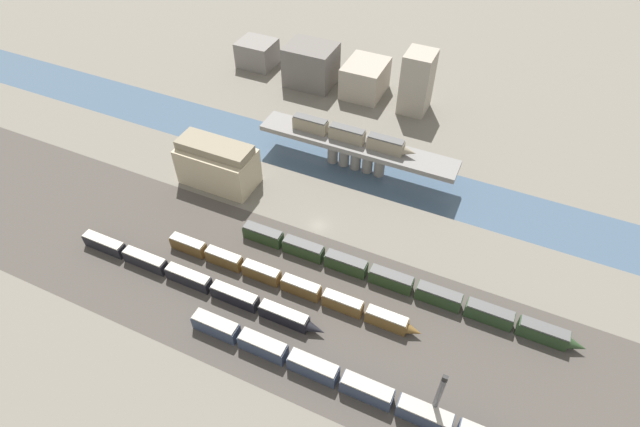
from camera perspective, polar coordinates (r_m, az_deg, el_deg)
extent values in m
plane|color=#666056|center=(129.48, -0.16, -1.37)|extent=(400.00, 400.00, 0.00)
cube|color=#423D38|center=(116.02, -5.17, -9.21)|extent=(280.00, 42.00, 0.01)
cube|color=#3D5166|center=(146.90, 4.05, 5.27)|extent=(320.00, 18.14, 0.01)
cube|color=slate|center=(141.74, 4.22, 7.84)|extent=(57.54, 8.75, 1.45)
cylinder|color=gray|center=(146.55, 1.47, 7.17)|extent=(3.02, 3.02, 7.57)
cylinder|color=gray|center=(145.49, 2.79, 6.80)|extent=(3.02, 3.02, 7.57)
cylinder|color=gray|center=(144.51, 4.12, 6.42)|extent=(3.02, 3.02, 7.57)
cylinder|color=gray|center=(143.62, 5.47, 6.03)|extent=(3.02, 3.02, 7.57)
cylinder|color=gray|center=(142.81, 6.84, 5.64)|extent=(3.02, 3.02, 7.57)
cube|color=gray|center=(144.68, -1.11, 10.11)|extent=(10.23, 2.81, 3.73)
cube|color=#4C4C4C|center=(143.50, -1.12, 10.79)|extent=(9.82, 2.59, 0.40)
cube|color=gray|center=(141.03, 3.11, 9.00)|extent=(10.23, 2.81, 3.73)
cube|color=#4C4C4C|center=(139.82, 3.14, 9.68)|extent=(9.82, 2.59, 0.40)
cube|color=gray|center=(138.22, 7.49, 7.79)|extent=(10.23, 2.81, 3.73)
cube|color=#4C4C4C|center=(136.98, 7.57, 8.47)|extent=(9.82, 2.59, 0.40)
cone|color=gray|center=(137.04, 10.22, 6.94)|extent=(3.58, 2.53, 2.53)
cube|color=#2D384C|center=(110.96, -11.78, -12.53)|extent=(10.41, 3.18, 3.65)
cube|color=#9E998E|center=(109.28, -11.94, -11.96)|extent=(9.99, 2.93, 0.40)
cube|color=#2D384C|center=(106.94, -6.52, -14.87)|extent=(10.41, 3.18, 3.65)
cube|color=#9E998E|center=(105.20, -6.61, -14.31)|extent=(9.99, 2.93, 0.40)
cube|color=#2D384C|center=(104.02, -0.78, -17.22)|extent=(10.41, 3.18, 3.65)
cube|color=#9E998E|center=(102.23, -0.79, -16.70)|extent=(9.99, 2.93, 0.40)
cube|color=#2D384C|center=(102.31, 5.37, -19.51)|extent=(10.41, 3.18, 3.65)
cube|color=#9E998E|center=(100.48, 5.45, -19.01)|extent=(9.99, 2.93, 0.40)
cube|color=#2D384C|center=(101.84, 11.83, -21.62)|extent=(10.41, 3.18, 3.65)
cube|color=#9E998E|center=(100.02, 12.01, -21.16)|extent=(9.99, 2.93, 0.40)
cube|color=black|center=(133.78, -23.36, -3.28)|extent=(11.36, 2.67, 3.26)
cube|color=#B7B2A3|center=(132.52, -23.59, -2.76)|extent=(10.90, 2.46, 0.40)
cube|color=black|center=(126.57, -19.30, -5.13)|extent=(11.36, 2.67, 3.26)
cube|color=#B7B2A3|center=(125.24, -19.50, -4.60)|extent=(10.90, 2.46, 0.40)
cube|color=black|center=(120.21, -14.76, -7.16)|extent=(11.36, 2.67, 3.26)
cube|color=#B7B2A3|center=(118.81, -14.92, -6.62)|extent=(10.90, 2.46, 0.40)
cube|color=black|center=(114.84, -9.70, -9.34)|extent=(11.36, 2.67, 3.26)
cube|color=#B7B2A3|center=(113.38, -9.81, -8.80)|extent=(10.90, 2.46, 0.40)
cube|color=black|center=(110.62, -4.13, -11.63)|extent=(11.36, 2.67, 3.26)
cube|color=#B7B2A3|center=(109.10, -4.18, -11.11)|extent=(10.90, 2.46, 0.40)
cone|color=black|center=(108.78, -0.44, -13.11)|extent=(3.98, 2.40, 2.40)
cube|color=brown|center=(126.74, -14.79, -3.57)|extent=(9.24, 2.60, 3.35)
cube|color=#B7B2A3|center=(125.38, -14.94, -3.01)|extent=(8.87, 2.40, 0.40)
cube|color=brown|center=(121.99, -10.89, -5.14)|extent=(9.24, 2.60, 3.35)
cube|color=#B7B2A3|center=(120.57, -11.01, -4.57)|extent=(8.87, 2.40, 0.40)
cube|color=brown|center=(117.93, -6.69, -6.79)|extent=(9.24, 2.60, 3.35)
cube|color=#B7B2A3|center=(116.47, -6.77, -6.22)|extent=(8.87, 2.40, 0.40)
cube|color=brown|center=(114.65, -2.18, -8.51)|extent=(9.24, 2.60, 3.35)
cube|color=#B7B2A3|center=(113.14, -2.21, -7.95)|extent=(8.87, 2.40, 0.40)
cube|color=brown|center=(112.21, 2.60, -10.26)|extent=(9.24, 2.60, 3.35)
cube|color=#B7B2A3|center=(110.67, 2.63, -9.71)|extent=(8.87, 2.40, 0.40)
cube|color=brown|center=(110.67, 7.61, -12.00)|extent=(9.24, 2.60, 3.35)
cube|color=#B7B2A3|center=(109.11, 7.70, -11.46)|extent=(8.87, 2.40, 0.40)
cone|color=brown|center=(110.33, 10.73, -13.08)|extent=(3.23, 2.34, 2.34)
cube|color=#23381E|center=(125.53, -6.51, -2.48)|extent=(10.26, 2.93, 3.58)
cube|color=#4C4C4C|center=(124.07, -6.59, -1.86)|extent=(9.85, 2.69, 0.40)
cube|color=#23381E|center=(121.70, -1.91, -4.12)|extent=(10.26, 2.93, 3.58)
cube|color=#4C4C4C|center=(120.20, -1.93, -3.50)|extent=(9.85, 2.69, 0.40)
cube|color=#23381E|center=(118.81, 2.98, -5.81)|extent=(10.26, 2.93, 3.58)
cube|color=#4C4C4C|center=(117.27, 3.02, -5.20)|extent=(9.85, 2.69, 0.40)
cube|color=#23381E|center=(116.93, 8.10, -7.54)|extent=(10.26, 2.93, 3.58)
cube|color=#4C4C4C|center=(115.37, 8.20, -6.94)|extent=(9.85, 2.69, 0.40)
cube|color=#23381E|center=(116.10, 13.38, -9.24)|extent=(10.26, 2.93, 3.58)
cube|color=#4C4C4C|center=(114.53, 13.55, -8.66)|extent=(9.85, 2.69, 0.40)
cube|color=#23381E|center=(116.35, 18.74, -10.87)|extent=(10.26, 2.93, 3.58)
cube|color=#4C4C4C|center=(114.78, 18.97, -10.31)|extent=(9.85, 2.69, 0.40)
cube|color=#23381E|center=(117.67, 24.09, -12.39)|extent=(10.26, 2.93, 3.58)
cube|color=#4C4C4C|center=(116.12, 24.38, -11.85)|extent=(9.85, 2.69, 0.40)
cone|color=#23381E|center=(119.14, 27.31, -13.30)|extent=(3.59, 2.63, 2.63)
cube|color=tan|center=(141.23, -11.57, 5.30)|extent=(21.08, 11.06, 10.91)
cube|color=#7C725C|center=(137.16, -11.97, 7.42)|extent=(20.66, 7.74, 2.39)
cylinder|color=#4C4C51|center=(98.06, 13.30, -19.82)|extent=(1.03, 1.03, 13.77)
cube|color=black|center=(91.48, 14.10, -17.81)|extent=(1.00, 0.70, 1.20)
cube|color=slate|center=(195.83, -7.18, 17.71)|extent=(13.07, 11.42, 9.35)
cube|color=#605B56|center=(181.70, -1.03, 16.60)|extent=(16.67, 13.48, 14.13)
cube|color=gray|center=(177.48, 5.16, 15.12)|extent=(13.28, 15.83, 11.16)
cube|color=gray|center=(168.58, 11.02, 14.51)|extent=(9.07, 10.10, 20.28)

